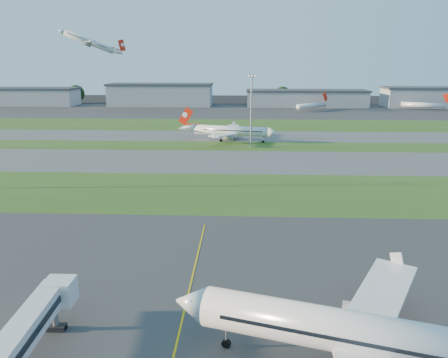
# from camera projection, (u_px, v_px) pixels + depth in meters

# --- Properties ---
(ground) EXTENTS (700.00, 700.00, 0.00)m
(ground) POSITION_uv_depth(u_px,v_px,m) (145.00, 311.00, 55.24)
(ground) COLOR black
(ground) RESTS_ON ground
(apron_near) EXTENTS (300.00, 70.00, 0.01)m
(apron_near) POSITION_uv_depth(u_px,v_px,m) (145.00, 311.00, 55.24)
(apron_near) COLOR #333335
(apron_near) RESTS_ON ground
(grass_strip_a) EXTENTS (300.00, 34.00, 0.01)m
(grass_strip_a) POSITION_uv_depth(u_px,v_px,m) (192.00, 191.00, 105.36)
(grass_strip_a) COLOR #37511B
(grass_strip_a) RESTS_ON ground
(taxiway_a) EXTENTS (300.00, 32.00, 0.01)m
(taxiway_a) POSITION_uv_depth(u_px,v_px,m) (204.00, 161.00, 137.16)
(taxiway_a) COLOR #515154
(taxiway_a) RESTS_ON ground
(grass_strip_b) EXTENTS (300.00, 18.00, 0.01)m
(grass_strip_b) POSITION_uv_depth(u_px,v_px,m) (210.00, 146.00, 161.25)
(grass_strip_b) COLOR #37511B
(grass_strip_b) RESTS_ON ground
(taxiway_b) EXTENTS (300.00, 26.00, 0.01)m
(taxiway_b) POSITION_uv_depth(u_px,v_px,m) (214.00, 136.00, 182.46)
(taxiway_b) COLOR #515154
(taxiway_b) RESTS_ON ground
(grass_strip_c) EXTENTS (300.00, 40.00, 0.01)m
(grass_strip_c) POSITION_uv_depth(u_px,v_px,m) (218.00, 125.00, 214.26)
(grass_strip_c) COLOR #37511B
(grass_strip_c) RESTS_ON ground
(apron_far) EXTENTS (400.00, 80.00, 0.01)m
(apron_far) POSITION_uv_depth(u_px,v_px,m) (224.00, 111.00, 272.09)
(apron_far) COLOR #333335
(apron_far) RESTS_ON ground
(yellow_line) EXTENTS (0.25, 60.00, 0.02)m
(yellow_line) POSITION_uv_depth(u_px,v_px,m) (184.00, 312.00, 55.03)
(yellow_line) COLOR gold
(yellow_line) RESTS_ON ground
(airliner_parked) EXTENTS (41.07, 34.53, 13.14)m
(airliner_parked) POSITION_uv_depth(u_px,v_px,m) (374.00, 338.00, 42.33)
(airliner_parked) COLOR white
(airliner_parked) RESTS_ON ground
(airliner_taxiing) EXTENTS (36.04, 30.23, 11.41)m
(airliner_taxiing) POSITION_uv_depth(u_px,v_px,m) (230.00, 131.00, 169.82)
(airliner_taxiing) COLOR white
(airliner_taxiing) RESTS_ON ground
(airliner_departing) EXTENTS (34.61, 29.28, 11.29)m
(airliner_departing) POSITION_uv_depth(u_px,v_px,m) (90.00, 42.00, 259.26)
(airliner_departing) COLOR white
(mini_jet_near) EXTENTS (22.37, 20.48, 9.48)m
(mini_jet_near) POSITION_uv_depth(u_px,v_px,m) (312.00, 105.00, 272.56)
(mini_jet_near) COLOR white
(mini_jet_near) RESTS_ON ground
(mini_jet_far) EXTENTS (27.22, 12.56, 9.48)m
(mini_jet_far) POSITION_uv_depth(u_px,v_px,m) (423.00, 105.00, 275.82)
(mini_jet_far) COLOR white
(mini_jet_far) RESTS_ON ground
(light_mast_centre) EXTENTS (3.20, 0.70, 25.80)m
(light_mast_centre) POSITION_uv_depth(u_px,v_px,m) (251.00, 106.00, 154.79)
(light_mast_centre) COLOR gray
(light_mast_centre) RESTS_ON ground
(hangar_far_west) EXTENTS (91.80, 23.00, 12.20)m
(hangar_far_west) POSITION_uv_depth(u_px,v_px,m) (12.00, 96.00, 305.72)
(hangar_far_west) COLOR #9D9FA5
(hangar_far_west) RESTS_ON ground
(hangar_west) EXTENTS (71.40, 23.00, 15.20)m
(hangar_west) POSITION_uv_depth(u_px,v_px,m) (161.00, 95.00, 300.89)
(hangar_west) COLOR #9D9FA5
(hangar_west) RESTS_ON ground
(hangar_east) EXTENTS (81.60, 23.00, 11.20)m
(hangar_east) POSITION_uv_depth(u_px,v_px,m) (306.00, 98.00, 297.19)
(hangar_east) COLOR #9D9FA5
(hangar_east) RESTS_ON ground
(tree_west) EXTENTS (12.10, 12.10, 13.20)m
(tree_west) POSITION_uv_depth(u_px,v_px,m) (76.00, 93.00, 318.22)
(tree_west) COLOR black
(tree_west) RESTS_ON ground
(tree_mid_west) EXTENTS (9.90, 9.90, 10.80)m
(tree_mid_west) POSITION_uv_depth(u_px,v_px,m) (198.00, 96.00, 310.91)
(tree_mid_west) COLOR black
(tree_mid_west) RESTS_ON ground
(tree_mid_east) EXTENTS (11.55, 11.55, 12.60)m
(tree_mid_east) POSITION_uv_depth(u_px,v_px,m) (282.00, 95.00, 311.01)
(tree_mid_east) COLOR black
(tree_mid_east) RESTS_ON ground
(tree_east) EXTENTS (10.45, 10.45, 11.40)m
(tree_east) POSITION_uv_depth(u_px,v_px,m) (390.00, 96.00, 306.08)
(tree_east) COLOR black
(tree_east) RESTS_ON ground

